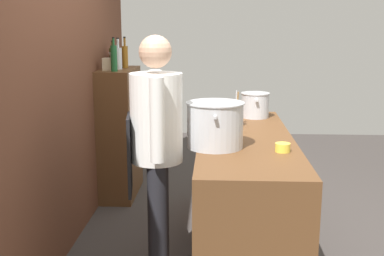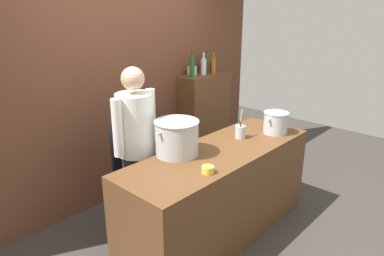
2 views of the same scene
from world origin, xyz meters
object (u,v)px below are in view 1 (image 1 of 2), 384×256
object	(u,v)px
stockpot_small	(255,105)
wine_glass_short	(112,57)
chef	(156,143)
utensil_crock	(237,117)
spice_tin_red	(114,61)
spice_tin_cream	(108,64)
butter_jar	(283,147)
wine_bottle_olive	(113,57)
wine_bottle_green	(114,58)
wine_bottle_amber	(125,56)
stockpot_large	(215,125)
wine_bottle_clear	(118,58)

from	to	relation	value
stockpot_small	wine_glass_short	bearing A→B (deg)	72.76
chef	stockpot_small	bearing A→B (deg)	140.78
utensil_crock	spice_tin_red	size ratio (longest dim) A/B	2.42
chef	spice_tin_cream	size ratio (longest dim) A/B	13.91
butter_jar	wine_bottle_olive	bearing A→B (deg)	40.67
wine_bottle_green	wine_bottle_amber	bearing A→B (deg)	-4.53
butter_jar	wine_glass_short	size ratio (longest dim) A/B	0.62
stockpot_small	stockpot_large	bearing A→B (deg)	161.73
wine_glass_short	utensil_crock	bearing A→B (deg)	-123.60
stockpot_large	wine_bottle_amber	size ratio (longest dim) A/B	1.47
utensil_crock	wine_bottle_olive	distance (m)	1.58
wine_bottle_olive	wine_bottle_amber	bearing A→B (deg)	-101.65
wine_glass_short	spice_tin_cream	bearing A→B (deg)	-179.51
spice_tin_red	chef	bearing A→B (deg)	-160.75
chef	stockpot_small	distance (m)	1.45
wine_bottle_amber	stockpot_large	bearing A→B (deg)	-150.37
stockpot_small	wine_bottle_green	bearing A→B (deg)	84.10
wine_bottle_olive	spice_tin_red	world-z (taller)	wine_bottle_olive
wine_bottle_amber	wine_bottle_clear	xyz separation A→B (m)	(-0.16, 0.04, -0.00)
stockpot_large	utensil_crock	xyz separation A→B (m)	(0.71, -0.18, -0.08)
butter_jar	wine_bottle_green	bearing A→B (deg)	46.43
wine_bottle_amber	wine_bottle_green	world-z (taller)	wine_bottle_green
chef	wine_bottle_clear	distance (m)	1.75
wine_bottle_clear	spice_tin_cream	world-z (taller)	wine_bottle_clear
stockpot_small	wine_bottle_amber	distance (m)	1.43
wine_bottle_olive	spice_tin_red	size ratio (longest dim) A/B	2.24
butter_jar	wine_bottle_olive	xyz separation A→B (m)	(1.73, 1.49, 0.47)
wine_bottle_amber	wine_bottle_olive	bearing A→B (deg)	78.35
butter_jar	spice_tin_red	bearing A→B (deg)	38.91
chef	stockpot_small	xyz separation A→B (m)	(1.24, -0.74, 0.05)
utensil_crock	wine_bottle_olive	xyz separation A→B (m)	(0.91, 1.22, 0.43)
spice_tin_red	wine_bottle_green	bearing A→B (deg)	-168.25
stockpot_large	wine_bottle_clear	bearing A→B (deg)	33.27
wine_glass_short	spice_tin_cream	distance (m)	0.22
chef	wine_bottle_clear	bearing A→B (deg)	-168.96
spice_tin_cream	wine_bottle_olive	bearing A→B (deg)	3.16
stockpot_small	chef	bearing A→B (deg)	149.12
stockpot_small	spice_tin_red	distance (m)	1.60
utensil_crock	wine_bottle_clear	size ratio (longest dim) A/B	0.96
wine_bottle_clear	wine_bottle_olive	distance (m)	0.21
stockpot_small	wine_bottle_olive	size ratio (longest dim) A/B	1.18
chef	wine_bottle_green	xyz separation A→B (m)	(1.38, 0.56, 0.46)
stockpot_small	spice_tin_red	xyz separation A→B (m)	(0.67, 1.41, 0.34)
wine_bottle_clear	wine_bottle_amber	bearing A→B (deg)	-13.15
spice_tin_cream	spice_tin_red	distance (m)	0.46
spice_tin_cream	chef	bearing A→B (deg)	-156.42
wine_bottle_clear	chef	bearing A→B (deg)	-160.63
wine_bottle_green	spice_tin_red	xyz separation A→B (m)	(0.54, 0.11, -0.07)
butter_jar	chef	bearing A→B (deg)	93.81
stockpot_small	wine_bottle_clear	world-z (taller)	wine_bottle_clear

